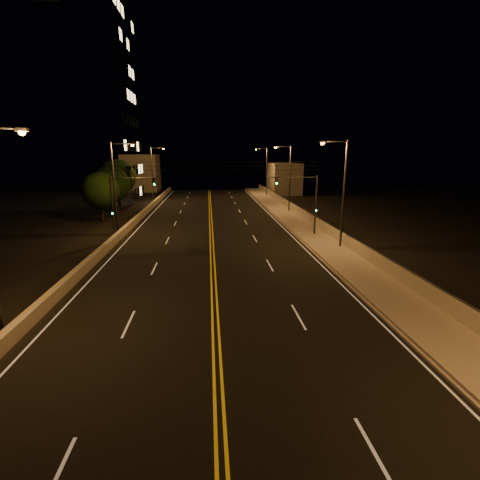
{
  "coord_description": "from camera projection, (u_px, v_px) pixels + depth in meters",
  "views": [
    {
      "loc": [
        -0.21,
        -6.41,
        8.58
      ],
      "look_at": [
        2.0,
        18.0,
        2.5
      ],
      "focal_mm": 26.0,
      "sensor_mm": 36.0,
      "label": 1
    }
  ],
  "objects": [
    {
      "name": "road",
      "position": [
        213.0,
        265.0,
        27.61
      ],
      "size": [
        18.0,
        120.0,
        0.02
      ],
      "primitive_type": "cube",
      "color": "black",
      "rests_on": "ground"
    },
    {
      "name": "sidewalk",
      "position": [
        344.0,
        260.0,
        28.52
      ],
      "size": [
        3.6,
        120.0,
        0.3
      ],
      "primitive_type": "cube",
      "color": "gray",
      "rests_on": "ground"
    },
    {
      "name": "curb",
      "position": [
        322.0,
        261.0,
        28.37
      ],
      "size": [
        0.14,
        120.0,
        0.15
      ],
      "primitive_type": "cube",
      "color": "gray",
      "rests_on": "ground"
    },
    {
      "name": "parapet_wall",
      "position": [
        364.0,
        251.0,
        28.51
      ],
      "size": [
        0.3,
        120.0,
        1.0
      ],
      "primitive_type": "cube",
      "color": "#AFA792",
      "rests_on": "sidewalk"
    },
    {
      "name": "jersey_barrier",
      "position": [
        89.0,
        264.0,
        26.68
      ],
      "size": [
        0.45,
        120.0,
        0.8
      ],
      "primitive_type": "cube",
      "color": "#AFA792",
      "rests_on": "ground"
    },
    {
      "name": "distant_building_right",
      "position": [
        284.0,
        179.0,
        76.74
      ],
      "size": [
        6.0,
        10.0,
        6.63
      ],
      "primitive_type": "cube",
      "color": "gray",
      "rests_on": "ground"
    },
    {
      "name": "distant_building_left",
      "position": [
        141.0,
        173.0,
        82.06
      ],
      "size": [
        8.0,
        8.0,
        8.49
      ],
      "primitive_type": "cube",
      "color": "gray",
      "rests_on": "ground"
    },
    {
      "name": "parapet_rail",
      "position": [
        365.0,
        245.0,
        28.38
      ],
      "size": [
        0.06,
        120.0,
        0.06
      ],
      "primitive_type": "cylinder",
      "rotation": [
        1.57,
        0.0,
        0.0
      ],
      "color": "black",
      "rests_on": "parapet_wall"
    },
    {
      "name": "lane_markings",
      "position": [
        213.0,
        265.0,
        27.54
      ],
      "size": [
        17.32,
        116.0,
        0.0
      ],
      "color": "silver",
      "rests_on": "road"
    },
    {
      "name": "streetlight_1",
      "position": [
        341.0,
        188.0,
        30.77
      ],
      "size": [
        2.55,
        0.28,
        9.79
      ],
      "color": "#2D2D33",
      "rests_on": "ground"
    },
    {
      "name": "streetlight_2",
      "position": [
        288.0,
        175.0,
        51.05
      ],
      "size": [
        2.55,
        0.28,
        9.79
      ],
      "color": "#2D2D33",
      "rests_on": "ground"
    },
    {
      "name": "streetlight_3",
      "position": [
        265.0,
        169.0,
        71.21
      ],
      "size": [
        2.55,
        0.28,
        9.79
      ],
      "color": "#2D2D33",
      "rests_on": "ground"
    },
    {
      "name": "streetlight_5",
      "position": [
        116.0,
        183.0,
        36.88
      ],
      "size": [
        2.55,
        0.28,
        9.79
      ],
      "color": "#2D2D33",
      "rests_on": "ground"
    },
    {
      "name": "streetlight_6",
      "position": [
        153.0,
        171.0,
        62.02
      ],
      "size": [
        2.55,
        0.28,
        9.79
      ],
      "color": "#2D2D33",
      "rests_on": "ground"
    },
    {
      "name": "traffic_signal_right",
      "position": [
        307.0,
        199.0,
        36.2
      ],
      "size": [
        5.11,
        0.31,
        6.47
      ],
      "color": "#2D2D33",
      "rests_on": "ground"
    },
    {
      "name": "traffic_signal_left",
      "position": [
        122.0,
        201.0,
        34.55
      ],
      "size": [
        5.11,
        0.31,
        6.47
      ],
      "color": "#2D2D33",
      "rests_on": "ground"
    },
    {
      "name": "overhead_wires",
      "position": [
        210.0,
        166.0,
        35.01
      ],
      "size": [
        22.0,
        0.03,
        0.83
      ],
      "color": "black"
    },
    {
      "name": "building_tower",
      "position": [
        54.0,
        108.0,
        55.75
      ],
      "size": [
        24.0,
        15.0,
        32.76
      ],
      "color": "gray",
      "rests_on": "ground"
    },
    {
      "name": "tree_0",
      "position": [
        100.0,
        191.0,
        44.35
      ],
      "size": [
        4.7,
        4.7,
        6.37
      ],
      "color": "black",
      "rests_on": "ground"
    },
    {
      "name": "tree_1",
      "position": [
        111.0,
        184.0,
        49.67
      ],
      "size": [
        5.12,
        5.12,
        6.93
      ],
      "color": "black",
      "rests_on": "ground"
    },
    {
      "name": "tree_2",
      "position": [
        118.0,
        177.0,
        56.65
      ],
      "size": [
        5.75,
        5.75,
        7.8
      ],
      "color": "black",
      "rests_on": "ground"
    }
  ]
}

